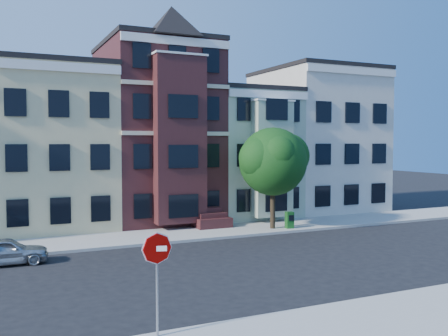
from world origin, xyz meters
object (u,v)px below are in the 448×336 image
parked_car (5,251)px  stop_sign (157,278)px  newspaper_box (289,220)px  street_tree (273,166)px

parked_car → stop_sign: bearing=-160.8°
newspaper_box → stop_sign: 18.14m
street_tree → parked_car: size_ratio=2.10×
street_tree → parked_car: bearing=-170.9°
stop_sign → newspaper_box: bearing=62.4°
newspaper_box → stop_sign: bearing=-127.3°
street_tree → stop_sign: street_tree is taller
parked_car → newspaper_box: bearing=-81.7°
parked_car → stop_sign: stop_sign is taller
parked_car → street_tree: bearing=-79.7°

